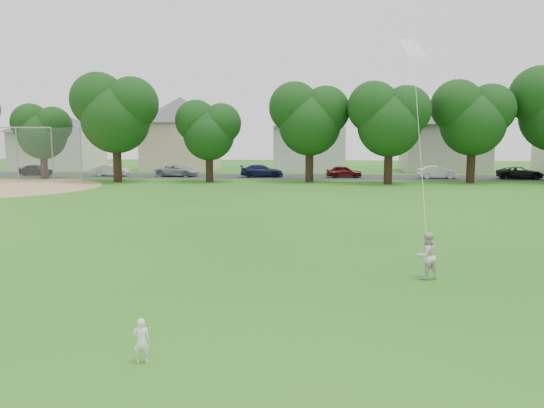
# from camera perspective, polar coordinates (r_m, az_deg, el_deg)

# --- Properties ---
(ground) EXTENTS (160.00, 160.00, 0.00)m
(ground) POSITION_cam_1_polar(r_m,az_deg,el_deg) (13.89, -0.02, -10.54)
(ground) COLOR #1C5D15
(ground) RESTS_ON ground
(street) EXTENTS (90.00, 7.00, 0.01)m
(street) POSITION_cam_1_polar(r_m,az_deg,el_deg) (55.34, 3.87, 2.95)
(street) COLOR #2D2D30
(street) RESTS_ON ground
(toddler) EXTENTS (0.36, 0.29, 0.88)m
(toddler) POSITION_cam_1_polar(r_m,az_deg,el_deg) (10.59, -13.86, -14.07)
(toddler) COLOR white
(toddler) RESTS_ON ground
(older_boy) EXTENTS (0.85, 0.78, 1.42)m
(older_boy) POSITION_cam_1_polar(r_m,az_deg,el_deg) (16.52, 16.30, -5.38)
(older_boy) COLOR silver
(older_boy) RESTS_ON ground
(kite) EXTENTS (1.22, 3.42, 8.81)m
(kite) POSITION_cam_1_polar(r_m,az_deg,el_deg) (19.01, 15.54, 7.31)
(kite) COLOR silver
(kite) RESTS_ON ground
(baseball_backstop) EXTENTS (10.90, 4.66, 4.99)m
(baseball_backstop) POSITION_cam_1_polar(r_m,az_deg,el_deg) (53.00, -25.86, 4.73)
(baseball_backstop) COLOR gray
(baseball_backstop) RESTS_ON ground
(tree_row) EXTENTS (80.19, 9.67, 10.79)m
(tree_row) POSITION_cam_1_polar(r_m,az_deg,el_deg) (49.11, 6.08, 9.64)
(tree_row) COLOR black
(tree_row) RESTS_ON ground
(parked_cars) EXTENTS (71.33, 2.43, 1.29)m
(parked_cars) POSITION_cam_1_polar(r_m,az_deg,el_deg) (54.37, 8.26, 3.46)
(parked_cars) COLOR black
(parked_cars) RESTS_ON ground
(house_row) EXTENTS (77.50, 13.84, 10.59)m
(house_row) POSITION_cam_1_polar(r_m,az_deg,el_deg) (65.17, 4.31, 7.96)
(house_row) COLOR silver
(house_row) RESTS_ON ground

